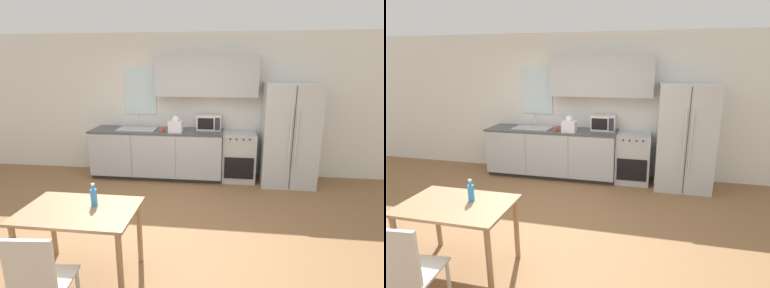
# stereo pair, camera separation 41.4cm
# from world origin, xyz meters

# --- Properties ---
(ground_plane) EXTENTS (12.00, 12.00, 0.00)m
(ground_plane) POSITION_xyz_m (0.00, 0.00, 0.00)
(ground_plane) COLOR olive
(wall_back) EXTENTS (12.00, 0.38, 2.70)m
(wall_back) POSITION_xyz_m (0.07, 2.33, 1.46)
(wall_back) COLOR silver
(wall_back) RESTS_ON ground_plane
(kitchen_counter) EXTENTS (2.49, 0.68, 0.93)m
(kitchen_counter) POSITION_xyz_m (-0.48, 2.00, 0.47)
(kitchen_counter) COLOR #333333
(kitchen_counter) RESTS_ON ground_plane
(oven_range) EXTENTS (0.60, 0.60, 0.90)m
(oven_range) POSITION_xyz_m (1.07, 2.04, 0.45)
(oven_range) COLOR #B7BABC
(oven_range) RESTS_ON ground_plane
(refrigerator) EXTENTS (0.93, 0.78, 1.82)m
(refrigerator) POSITION_xyz_m (1.93, 1.97, 0.91)
(refrigerator) COLOR silver
(refrigerator) RESTS_ON ground_plane
(kitchen_sink) EXTENTS (0.72, 0.44, 0.24)m
(kitchen_sink) POSITION_xyz_m (-0.86, 2.01, 0.94)
(kitchen_sink) COLOR #B7BABC
(kitchen_sink) RESTS_ON kitchen_counter
(microwave) EXTENTS (0.45, 0.33, 0.28)m
(microwave) POSITION_xyz_m (0.50, 2.14, 1.07)
(microwave) COLOR silver
(microwave) RESTS_ON kitchen_counter
(coffee_mug) EXTENTS (0.11, 0.08, 0.09)m
(coffee_mug) POSITION_xyz_m (-0.35, 1.83, 0.97)
(coffee_mug) COLOR #BF4C3F
(coffee_mug) RESTS_ON kitchen_counter
(grocery_bag_0) EXTENTS (0.25, 0.21, 0.30)m
(grocery_bag_0) POSITION_xyz_m (-0.09, 1.85, 1.05)
(grocery_bag_0) COLOR white
(grocery_bag_0) RESTS_ON kitchen_counter
(dining_table) EXTENTS (1.13, 0.72, 0.75)m
(dining_table) POSITION_xyz_m (-0.57, -0.89, 0.63)
(dining_table) COLOR #997551
(dining_table) RESTS_ON ground_plane
(dining_chair_near) EXTENTS (0.44, 0.44, 0.93)m
(dining_chair_near) POSITION_xyz_m (-0.54, -1.63, 0.54)
(dining_chair_near) COLOR beige
(dining_chair_near) RESTS_ON ground_plane
(drink_bottle) EXTENTS (0.06, 0.06, 0.24)m
(drink_bottle) POSITION_xyz_m (-0.45, -0.79, 0.84)
(drink_bottle) COLOR #338CD8
(drink_bottle) RESTS_ON dining_table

